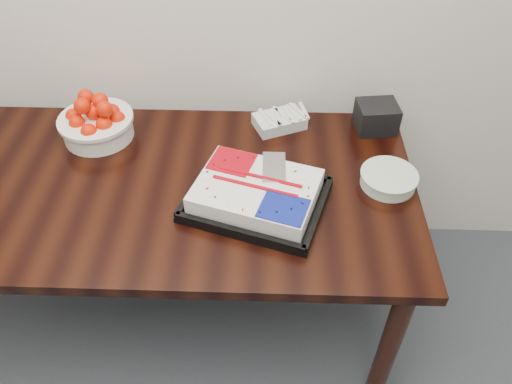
{
  "coord_description": "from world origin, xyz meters",
  "views": [
    {
      "loc": [
        0.38,
        0.73,
        1.94
      ],
      "look_at": [
        0.34,
        1.88,
        0.83
      ],
      "focal_mm": 35.0,
      "sensor_mm": 36.0,
      "label": 1
    }
  ],
  "objects_px": {
    "table": "(162,201)",
    "tangerine_bowl": "(96,120)",
    "napkin_box": "(376,117)",
    "cake_tray": "(256,194)",
    "plate_stack": "(388,179)"
  },
  "relations": [
    {
      "from": "cake_tray",
      "to": "tangerine_bowl",
      "type": "xyz_separation_m",
      "value": [
        -0.62,
        0.35,
        0.04
      ]
    },
    {
      "from": "cake_tray",
      "to": "napkin_box",
      "type": "height_order",
      "value": "napkin_box"
    },
    {
      "from": "tangerine_bowl",
      "to": "napkin_box",
      "type": "height_order",
      "value": "tangerine_bowl"
    },
    {
      "from": "cake_tray",
      "to": "tangerine_bowl",
      "type": "relative_size",
      "value": 1.86
    },
    {
      "from": "tangerine_bowl",
      "to": "napkin_box",
      "type": "xyz_separation_m",
      "value": [
        1.08,
        0.09,
        -0.02
      ]
    },
    {
      "from": "table",
      "to": "plate_stack",
      "type": "relative_size",
      "value": 9.07
    },
    {
      "from": "cake_tray",
      "to": "plate_stack",
      "type": "bearing_deg",
      "value": 13.21
    },
    {
      "from": "cake_tray",
      "to": "plate_stack",
      "type": "distance_m",
      "value": 0.47
    },
    {
      "from": "table",
      "to": "plate_stack",
      "type": "bearing_deg",
      "value": 1.43
    },
    {
      "from": "cake_tray",
      "to": "tangerine_bowl",
      "type": "height_order",
      "value": "tangerine_bowl"
    },
    {
      "from": "table",
      "to": "napkin_box",
      "type": "height_order",
      "value": "napkin_box"
    },
    {
      "from": "table",
      "to": "napkin_box",
      "type": "xyz_separation_m",
      "value": [
        0.8,
        0.35,
        0.14
      ]
    },
    {
      "from": "cake_tray",
      "to": "plate_stack",
      "type": "relative_size",
      "value": 2.66
    },
    {
      "from": "table",
      "to": "napkin_box",
      "type": "distance_m",
      "value": 0.88
    },
    {
      "from": "table",
      "to": "tangerine_bowl",
      "type": "bearing_deg",
      "value": 136.65
    }
  ]
}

